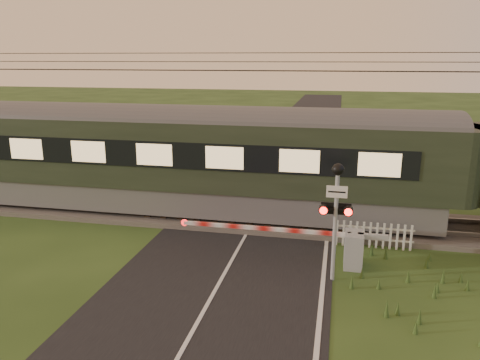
% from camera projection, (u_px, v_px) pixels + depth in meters
% --- Properties ---
extents(ground, '(160.00, 160.00, 0.00)m').
position_uv_depth(ground, '(207.00, 305.00, 11.58)').
color(ground, '#263C17').
rests_on(ground, ground).
extents(road, '(6.00, 140.00, 0.03)m').
position_uv_depth(road, '(206.00, 309.00, 11.35)').
color(road, black).
rests_on(road, ground).
extents(track_bed, '(140.00, 3.40, 0.39)m').
position_uv_depth(track_bed, '(255.00, 218.00, 17.71)').
color(track_bed, '#47423D').
rests_on(track_bed, ground).
extents(overhead_wires, '(120.00, 0.62, 0.62)m').
position_uv_depth(overhead_wires, '(256.00, 64.00, 16.28)').
color(overhead_wires, black).
rests_on(overhead_wires, ground).
extents(train, '(42.06, 2.90, 3.92)m').
position_uv_depth(train, '(474.00, 172.00, 15.64)').
color(train, slate).
rests_on(train, ground).
extents(boom_gate, '(6.20, 0.81, 1.07)m').
position_uv_depth(boom_gate, '(344.00, 247.00, 13.64)').
color(boom_gate, gray).
rests_on(boom_gate, ground).
extents(crossing_signal, '(0.84, 0.35, 3.29)m').
position_uv_depth(crossing_signal, '(336.00, 201.00, 12.33)').
color(crossing_signal, gray).
rests_on(crossing_signal, ground).
extents(picket_fence, '(2.51, 0.07, 0.86)m').
position_uv_depth(picket_fence, '(373.00, 235.00, 14.96)').
color(picket_fence, silver).
rests_on(picket_fence, ground).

